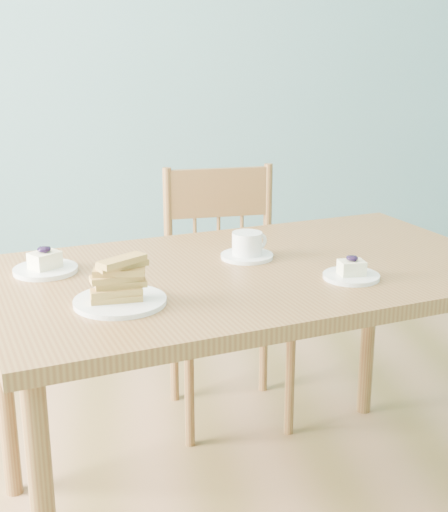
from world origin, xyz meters
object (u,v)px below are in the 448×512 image
object	(u,v)px
dining_chair	(227,294)
cheesecake_plate_far	(45,266)
dining_table	(251,294)
cheesecake_plate_near	(351,273)
coffee_cup	(247,247)
biscotti_plate	(119,288)

from	to	relation	value
dining_chair	cheesecake_plate_far	world-z (taller)	dining_chair
dining_table	cheesecake_plate_far	distance (m)	0.58
cheesecake_plate_near	coffee_cup	size ratio (longest dim) A/B	0.98
dining_chair	biscotti_plate	distance (m)	0.98
dining_chair	cheesecake_plate_far	bearing A→B (deg)	-141.21
dining_table	biscotti_plate	bearing A→B (deg)	-162.28
cheesecake_plate_near	cheesecake_plate_far	bearing A→B (deg)	167.33
dining_table	cheesecake_plate_near	world-z (taller)	cheesecake_plate_near
dining_chair	coffee_cup	world-z (taller)	dining_chair
dining_chair	cheesecake_plate_near	xyz separation A→B (m)	(0.22, -0.74, 0.31)
dining_table	biscotti_plate	size ratio (longest dim) A/B	7.13
cheesecake_plate_far	dining_chair	bearing A→B (deg)	42.60
dining_chair	cheesecake_plate_near	bearing A→B (deg)	-77.02
dining_table	cheesecake_plate_near	size ratio (longest dim) A/B	10.62
dining_chair	dining_table	bearing A→B (deg)	-96.46
dining_chair	biscotti_plate	xyz separation A→B (m)	(-0.40, -0.83, 0.34)
cheesecake_plate_near	biscotti_plate	xyz separation A→B (m)	(-0.62, -0.10, 0.02)
dining_chair	cheesecake_plate_near	distance (m)	0.83
dining_table	coffee_cup	size ratio (longest dim) A/B	10.46
dining_chair	cheesecake_plate_far	size ratio (longest dim) A/B	5.36
cheesecake_plate_near	biscotti_plate	size ratio (longest dim) A/B	0.67
dining_table	dining_chair	size ratio (longest dim) A/B	1.71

